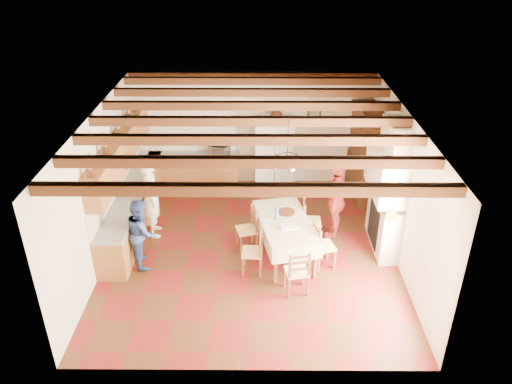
% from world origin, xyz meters
% --- Properties ---
extents(floor, '(6.00, 6.50, 0.02)m').
position_xyz_m(floor, '(0.00, 0.00, -0.01)').
color(floor, '#4E2815').
rests_on(floor, ground).
extents(ceiling, '(6.00, 6.50, 0.02)m').
position_xyz_m(ceiling, '(0.00, 0.00, 3.01)').
color(ceiling, white).
rests_on(ceiling, ground).
extents(wall_back, '(6.00, 0.02, 3.00)m').
position_xyz_m(wall_back, '(0.00, 3.26, 1.50)').
color(wall_back, beige).
rests_on(wall_back, ground).
extents(wall_front, '(6.00, 0.02, 3.00)m').
position_xyz_m(wall_front, '(0.00, -3.26, 1.50)').
color(wall_front, beige).
rests_on(wall_front, ground).
extents(wall_left, '(0.02, 6.50, 3.00)m').
position_xyz_m(wall_left, '(-3.01, 0.00, 1.50)').
color(wall_left, beige).
rests_on(wall_left, ground).
extents(wall_right, '(0.02, 6.50, 3.00)m').
position_xyz_m(wall_right, '(3.01, 0.00, 1.50)').
color(wall_right, beige).
rests_on(wall_right, ground).
extents(ceiling_beams, '(6.00, 6.30, 0.16)m').
position_xyz_m(ceiling_beams, '(0.00, 0.00, 2.91)').
color(ceiling_beams, '#3C2713').
rests_on(ceiling_beams, ground).
extents(lower_cabinets_left, '(0.60, 4.30, 0.86)m').
position_xyz_m(lower_cabinets_left, '(-2.70, 1.05, 0.43)').
color(lower_cabinets_left, brown).
rests_on(lower_cabinets_left, ground).
extents(lower_cabinets_back, '(2.30, 0.60, 0.86)m').
position_xyz_m(lower_cabinets_back, '(-1.55, 2.95, 0.43)').
color(lower_cabinets_back, brown).
rests_on(lower_cabinets_back, ground).
extents(countertop_left, '(0.62, 4.30, 0.04)m').
position_xyz_m(countertop_left, '(-2.70, 1.05, 0.88)').
color(countertop_left, slate).
rests_on(countertop_left, lower_cabinets_left).
extents(countertop_back, '(2.34, 0.62, 0.04)m').
position_xyz_m(countertop_back, '(-1.55, 2.95, 0.88)').
color(countertop_back, slate).
rests_on(countertop_back, lower_cabinets_back).
extents(backsplash_left, '(0.03, 4.30, 0.60)m').
position_xyz_m(backsplash_left, '(-2.98, 1.05, 1.20)').
color(backsplash_left, white).
rests_on(backsplash_left, ground).
extents(backsplash_back, '(2.30, 0.03, 0.60)m').
position_xyz_m(backsplash_back, '(-1.55, 3.23, 1.20)').
color(backsplash_back, white).
rests_on(backsplash_back, ground).
extents(upper_cabinets, '(0.35, 4.20, 0.70)m').
position_xyz_m(upper_cabinets, '(-2.83, 1.05, 1.85)').
color(upper_cabinets, brown).
rests_on(upper_cabinets, ground).
extents(fireplace, '(0.56, 1.60, 2.80)m').
position_xyz_m(fireplace, '(2.72, 0.20, 1.40)').
color(fireplace, beige).
rests_on(fireplace, ground).
extents(wall_picture, '(0.34, 0.03, 0.42)m').
position_xyz_m(wall_picture, '(1.55, 3.23, 1.85)').
color(wall_picture, black).
rests_on(wall_picture, ground).
extents(refrigerator, '(0.97, 0.80, 1.91)m').
position_xyz_m(refrigerator, '(0.55, 2.87, 0.95)').
color(refrigerator, silver).
rests_on(refrigerator, floor).
extents(hutch, '(0.67, 1.36, 2.38)m').
position_xyz_m(hutch, '(2.75, 2.36, 1.19)').
color(hutch, '#3A1D0D').
rests_on(hutch, floor).
extents(dining_table, '(1.35, 2.08, 0.84)m').
position_xyz_m(dining_table, '(0.70, -0.17, 0.75)').
color(dining_table, silver).
rests_on(dining_table, floor).
extents(chandelier, '(0.47, 0.47, 0.03)m').
position_xyz_m(chandelier, '(0.70, -0.17, 2.25)').
color(chandelier, black).
rests_on(chandelier, ground).
extents(chair_left_near, '(0.42, 0.44, 0.96)m').
position_xyz_m(chair_left_near, '(0.03, -0.73, 0.48)').
color(chair_left_near, brown).
rests_on(chair_left_near, floor).
extents(chair_left_far, '(0.50, 0.52, 0.96)m').
position_xyz_m(chair_left_far, '(-0.10, 0.08, 0.48)').
color(chair_left_far, brown).
rests_on(chair_left_far, floor).
extents(chair_right_near, '(0.50, 0.51, 0.96)m').
position_xyz_m(chair_right_near, '(1.47, -0.51, 0.48)').
color(chair_right_near, brown).
rests_on(chair_right_near, floor).
extents(chair_right_far, '(0.41, 0.43, 0.96)m').
position_xyz_m(chair_right_far, '(1.31, 0.43, 0.48)').
color(chair_right_far, brown).
rests_on(chair_right_far, floor).
extents(chair_end_near, '(0.49, 0.47, 0.96)m').
position_xyz_m(chair_end_near, '(0.87, -1.34, 0.48)').
color(chair_end_near, brown).
rests_on(chair_end_near, floor).
extents(chair_end_far, '(0.50, 0.48, 0.96)m').
position_xyz_m(chair_end_far, '(0.45, 1.02, 0.48)').
color(chair_end_far, brown).
rests_on(chair_end_far, floor).
extents(person_man, '(0.55, 0.74, 1.86)m').
position_xyz_m(person_man, '(-2.17, 0.66, 0.93)').
color(person_man, white).
rests_on(person_man, floor).
extents(person_woman_blue, '(0.73, 0.84, 1.46)m').
position_xyz_m(person_woman_blue, '(-2.17, -0.45, 0.73)').
color(person_woman_blue, '#324D93').
rests_on(person_woman_blue, floor).
extents(person_woman_red, '(0.68, 1.10, 1.75)m').
position_xyz_m(person_woman_red, '(1.83, 0.64, 0.88)').
color(person_woman_red, '#9F2D27').
rests_on(person_woman_red, floor).
extents(microwave, '(0.57, 0.47, 0.27)m').
position_xyz_m(microwave, '(-0.86, 2.95, 1.04)').
color(microwave, silver).
rests_on(microwave, countertop_back).
extents(fridge_vase, '(0.37, 0.37, 0.31)m').
position_xyz_m(fridge_vase, '(0.59, 2.87, 2.07)').
color(fridge_vase, '#3A1D0D').
rests_on(fridge_vase, refrigerator).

